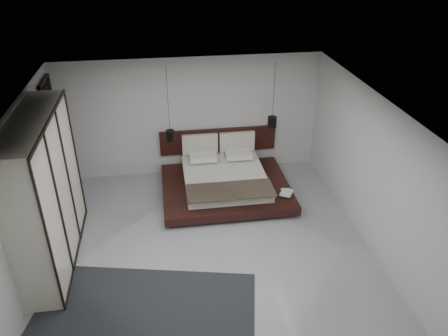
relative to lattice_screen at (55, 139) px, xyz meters
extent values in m
plane|color=#999CA1|center=(2.95, -2.45, -1.30)|extent=(6.00, 6.00, 0.00)
plane|color=white|center=(2.95, -2.45, 1.50)|extent=(6.00, 6.00, 0.00)
plane|color=#B9B9B6|center=(2.95, 0.55, 0.10)|extent=(6.00, 0.00, 6.00)
plane|color=#B9B9B6|center=(2.95, -5.45, 0.10)|extent=(6.00, 0.00, 6.00)
plane|color=#B9B9B6|center=(-0.05, -2.45, 0.10)|extent=(0.00, 6.00, 6.00)
plane|color=#B9B9B6|center=(5.95, -2.45, 0.10)|extent=(0.00, 6.00, 6.00)
cube|color=black|center=(0.00, 0.00, 0.00)|extent=(0.05, 0.90, 2.60)
cube|color=black|center=(3.57, -0.70, -1.26)|extent=(2.18, 1.78, 0.08)
cube|color=black|center=(3.57, -0.70, -1.13)|extent=(2.78, 2.28, 0.18)
cube|color=beige|center=(3.57, -0.57, -0.93)|extent=(1.78, 1.98, 0.22)
cube|color=black|center=(3.57, -1.34, -0.80)|extent=(1.80, 0.69, 0.05)
cube|color=silver|center=(3.16, 0.19, -0.76)|extent=(0.61, 0.40, 0.12)
cube|color=silver|center=(3.99, 0.19, -0.76)|extent=(0.61, 0.40, 0.12)
cube|color=silver|center=(3.16, 0.05, -0.70)|extent=(0.61, 0.40, 0.12)
cube|color=silver|center=(3.99, 0.05, -0.70)|extent=(0.61, 0.40, 0.12)
cube|color=black|center=(3.57, 0.51, -0.52)|extent=(2.78, 0.08, 0.60)
cube|color=beige|center=(3.13, 0.42, -0.55)|extent=(0.84, 0.10, 0.50)
cube|color=beige|center=(4.02, 0.42, -0.55)|extent=(0.84, 0.10, 0.50)
imported|color=#99724C|center=(4.71, -1.20, -1.03)|extent=(0.24, 0.30, 0.03)
imported|color=#99724C|center=(4.69, -1.23, -1.00)|extent=(0.37, 0.40, 0.02)
cylinder|color=black|center=(2.43, -0.11, 0.79)|extent=(0.01, 0.01, 1.42)
cylinder|color=black|center=(2.43, -0.11, -0.03)|extent=(0.19, 0.19, 0.23)
cylinder|color=#FFE0B2|center=(2.43, -0.11, -0.13)|extent=(0.14, 0.14, 0.01)
cylinder|color=black|center=(4.71, -0.11, 0.88)|extent=(0.01, 0.01, 1.24)
cylinder|color=black|center=(4.71, -0.11, 0.14)|extent=(0.20, 0.20, 0.25)
cylinder|color=#FFE0B2|center=(4.71, -0.11, 0.03)|extent=(0.15, 0.15, 0.01)
cube|color=beige|center=(0.25, -2.30, 0.05)|extent=(0.62, 2.69, 2.69)
cube|color=black|center=(0.57, -2.30, 1.36)|extent=(0.03, 2.69, 0.06)
cube|color=black|center=(0.57, -2.30, -1.27)|extent=(0.03, 2.69, 0.06)
cube|color=black|center=(0.57, -3.65, 0.05)|extent=(0.03, 0.05, 2.69)
cube|color=black|center=(0.57, -2.75, 0.05)|extent=(0.03, 0.05, 2.69)
cube|color=black|center=(0.57, -1.86, 0.05)|extent=(0.03, 0.05, 2.69)
cube|color=black|center=(0.57, -0.96, 0.05)|extent=(0.03, 0.05, 2.69)
cube|color=black|center=(1.75, -4.15, -1.29)|extent=(3.86, 3.12, 0.01)
camera|label=1|loc=(2.31, -8.87, 3.98)|focal=35.00mm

